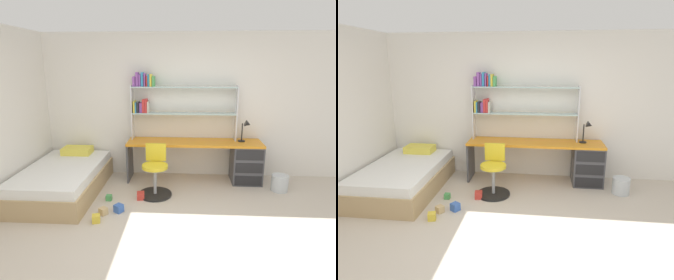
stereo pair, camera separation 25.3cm
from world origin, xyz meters
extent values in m
cube|color=beige|center=(0.00, 0.00, -0.01)|extent=(5.90, 5.82, 0.02)
cube|color=white|center=(0.00, 2.44, 1.27)|extent=(5.90, 0.06, 2.53)
cube|color=orange|center=(0.22, 2.12, 0.69)|extent=(2.30, 0.54, 0.04)
cube|color=#4C4C51|center=(1.12, 2.12, 0.33)|extent=(0.50, 0.51, 0.67)
cube|color=#4C4C51|center=(-0.92, 2.12, 0.33)|extent=(0.03, 0.49, 0.67)
cube|color=black|center=(1.12, 1.86, 0.11)|extent=(0.45, 0.01, 0.17)
cube|color=black|center=(1.12, 1.86, 0.33)|extent=(0.45, 0.01, 0.17)
cube|color=black|center=(1.12, 1.86, 0.56)|extent=(0.45, 0.01, 0.17)
cube|color=silver|center=(-0.87, 2.27, 1.18)|extent=(0.02, 0.22, 0.94)
cube|color=silver|center=(0.93, 2.27, 1.18)|extent=(0.02, 0.22, 0.94)
cube|color=silver|center=(0.03, 2.27, 1.17)|extent=(1.78, 0.22, 0.02)
cube|color=silver|center=(0.03, 2.27, 1.62)|extent=(1.78, 0.22, 0.02)
cube|color=yellow|center=(-0.83, 2.27, 1.28)|extent=(0.03, 0.19, 0.20)
cube|color=#338CBF|center=(-0.80, 2.27, 1.27)|extent=(0.02, 0.20, 0.18)
cube|color=#26262D|center=(-0.77, 2.27, 1.27)|extent=(0.04, 0.18, 0.19)
cube|color=purple|center=(-0.72, 2.27, 1.26)|extent=(0.04, 0.12, 0.17)
cube|color=red|center=(-0.67, 2.27, 1.29)|extent=(0.04, 0.14, 0.23)
cube|color=red|center=(-0.63, 2.27, 1.30)|extent=(0.04, 0.15, 0.24)
cube|color=beige|center=(-0.59, 2.27, 1.27)|extent=(0.03, 0.18, 0.19)
cube|color=purple|center=(-0.82, 2.27, 1.71)|extent=(0.04, 0.18, 0.16)
cube|color=purple|center=(-0.77, 2.27, 1.75)|extent=(0.04, 0.16, 0.23)
cube|color=purple|center=(-0.73, 2.27, 1.73)|extent=(0.03, 0.12, 0.20)
cube|color=#338CBF|center=(-0.68, 2.27, 1.75)|extent=(0.04, 0.15, 0.23)
cube|color=purple|center=(-0.64, 2.27, 1.74)|extent=(0.02, 0.17, 0.22)
cube|color=red|center=(-0.61, 2.27, 1.72)|extent=(0.02, 0.13, 0.17)
cube|color=#338CBF|center=(-0.58, 2.27, 1.73)|extent=(0.03, 0.12, 0.20)
cube|color=yellow|center=(-0.54, 2.27, 1.73)|extent=(0.04, 0.16, 0.20)
cube|color=#4CA559|center=(-0.49, 2.27, 1.72)|extent=(0.04, 0.18, 0.17)
cylinder|color=black|center=(1.02, 2.17, 0.72)|extent=(0.12, 0.12, 0.02)
cylinder|color=black|center=(1.02, 2.17, 0.88)|extent=(0.02, 0.02, 0.30)
cone|color=black|center=(1.10, 2.12, 1.03)|extent=(0.12, 0.11, 0.13)
cylinder|color=black|center=(-0.40, 1.46, 0.01)|extent=(0.52, 0.52, 0.03)
cylinder|color=#A5A8AD|center=(-0.40, 1.46, 0.23)|extent=(0.05, 0.05, 0.45)
cylinder|color=yellow|center=(-0.40, 1.46, 0.48)|extent=(0.40, 0.40, 0.05)
cube|color=yellow|center=(-0.40, 1.64, 0.65)|extent=(0.32, 0.04, 0.28)
cube|color=tan|center=(-1.87, 1.46, 0.15)|extent=(1.13, 1.86, 0.30)
cube|color=white|center=(-1.87, 1.46, 0.37)|extent=(1.07, 1.80, 0.14)
cube|color=#EAD84C|center=(-1.87, 2.14, 0.50)|extent=(0.50, 0.32, 0.12)
cylinder|color=silver|center=(1.60, 1.75, 0.13)|extent=(0.27, 0.27, 0.26)
cube|color=tan|center=(-1.05, 0.81, 0.05)|extent=(0.14, 0.14, 0.10)
cube|color=#479E51|center=(-1.08, 1.24, 0.04)|extent=(0.08, 0.08, 0.08)
cube|color=#3860B7|center=(-0.85, 0.89, 0.05)|extent=(0.15, 0.15, 0.11)
cube|color=red|center=(-0.61, 1.31, 0.06)|extent=(0.13, 0.13, 0.11)
cube|color=gold|center=(-1.08, 0.61, 0.05)|extent=(0.12, 0.12, 0.10)
camera|label=1|loc=(0.06, -2.73, 2.00)|focal=31.09mm
camera|label=2|loc=(0.31, -2.71, 2.00)|focal=31.09mm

